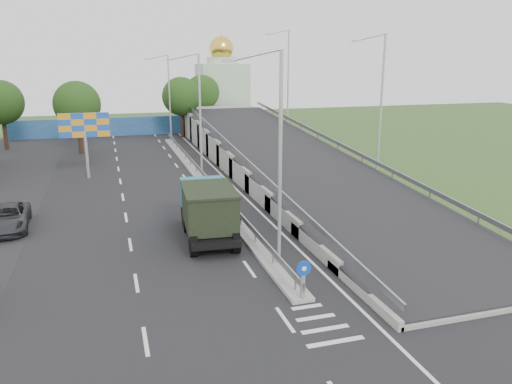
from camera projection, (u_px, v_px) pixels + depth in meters
name	position (u px, v px, depth m)	size (l,w,h in m)	color
ground	(324.00, 329.00, 18.71)	(160.00, 160.00, 0.00)	#2D4C1E
road_surface	(173.00, 197.00, 36.37)	(26.00, 90.00, 0.04)	black
median	(203.00, 181.00, 40.88)	(1.00, 44.00, 0.20)	gray
overpass_ramp	(289.00, 156.00, 42.54)	(10.00, 50.00, 3.50)	gray
median_guardrail	(203.00, 173.00, 40.71)	(0.09, 44.00, 0.71)	gray
sign_bollard	(303.00, 279.00, 20.46)	(0.64, 0.23, 1.67)	black
lamp_post_near	(276.00, 149.00, 22.79)	(2.74, 0.18, 10.08)	#B2B5B7
lamp_post_mid	(198.00, 108.00, 41.28)	(2.74, 0.18, 10.08)	#B2B5B7
lamp_post_far	(168.00, 93.00, 59.78)	(2.74, 0.18, 10.08)	#B2B5B7
blue_wall	(132.00, 126.00, 65.38)	(30.00, 0.50, 2.40)	navy
church	(222.00, 89.00, 75.61)	(7.00, 7.00, 13.80)	#B2CCAD
billboard	(85.00, 129.00, 41.02)	(4.00, 0.24, 5.50)	#B2B5B7
tree_left_mid	(77.00, 105.00, 51.58)	(4.80, 4.80, 7.60)	black
tree_median_far	(181.00, 97.00, 62.32)	(4.80, 4.80, 7.60)	black
tree_left_far	(1.00, 102.00, 53.98)	(4.80, 4.80, 7.60)	black
tree_ramp_far	(202.00, 92.00, 69.90)	(4.80, 4.80, 7.60)	black
dump_truck	(207.00, 208.00, 27.90)	(3.09, 7.15, 3.08)	black
parked_car_c	(7.00, 218.00, 29.36)	(2.40, 5.19, 1.44)	#2B2C30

